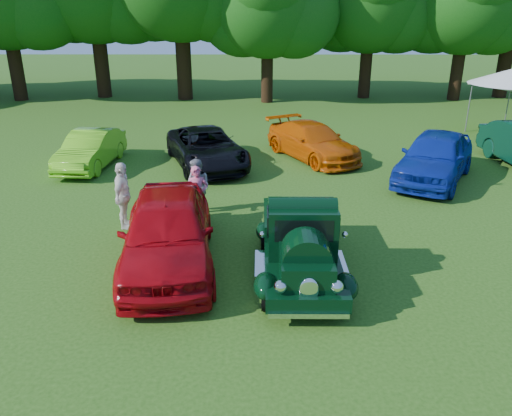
{
  "coord_description": "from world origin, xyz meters",
  "views": [
    {
      "loc": [
        -0.48,
        -9.43,
        5.52
      ],
      "look_at": [
        -0.55,
        1.67,
        1.1
      ],
      "focal_mm": 35.0,
      "sensor_mm": 36.0,
      "label": 1
    }
  ],
  "objects_px": {
    "hero_pickup": "(300,243)",
    "back_car_black": "(207,148)",
    "back_car_lime": "(91,149)",
    "back_car_blue": "(435,157)",
    "red_convertible": "(168,231)",
    "back_car_orange": "(312,141)",
    "spectator_white": "(123,196)",
    "spectator_pink": "(198,195)",
    "spectator_grey": "(198,187)"
  },
  "relations": [
    {
      "from": "back_car_black",
      "to": "spectator_pink",
      "type": "distance_m",
      "value": 5.38
    },
    {
      "from": "back_car_black",
      "to": "back_car_orange",
      "type": "distance_m",
      "value": 4.22
    },
    {
      "from": "spectator_white",
      "to": "back_car_black",
      "type": "bearing_deg",
      "value": -15.12
    },
    {
      "from": "back_car_black",
      "to": "spectator_white",
      "type": "height_order",
      "value": "spectator_white"
    },
    {
      "from": "back_car_black",
      "to": "spectator_pink",
      "type": "bearing_deg",
      "value": -106.46
    },
    {
      "from": "back_car_lime",
      "to": "back_car_blue",
      "type": "distance_m",
      "value": 12.41
    },
    {
      "from": "back_car_lime",
      "to": "spectator_white",
      "type": "distance_m",
      "value": 6.23
    },
    {
      "from": "back_car_lime",
      "to": "spectator_white",
      "type": "xyz_separation_m",
      "value": [
        2.68,
        -5.62,
        0.24
      ]
    },
    {
      "from": "back_car_lime",
      "to": "back_car_blue",
      "type": "xyz_separation_m",
      "value": [
        12.32,
        -1.52,
        0.18
      ]
    },
    {
      "from": "red_convertible",
      "to": "back_car_orange",
      "type": "bearing_deg",
      "value": 58.01
    },
    {
      "from": "back_car_orange",
      "to": "spectator_white",
      "type": "relative_size",
      "value": 2.6
    },
    {
      "from": "back_car_black",
      "to": "red_convertible",
      "type": "bearing_deg",
      "value": -110.2
    },
    {
      "from": "back_car_orange",
      "to": "back_car_blue",
      "type": "distance_m",
      "value": 4.8
    },
    {
      "from": "hero_pickup",
      "to": "spectator_pink",
      "type": "xyz_separation_m",
      "value": [
        -2.6,
        2.91,
        0.06
      ]
    },
    {
      "from": "spectator_pink",
      "to": "spectator_white",
      "type": "relative_size",
      "value": 0.88
    },
    {
      "from": "hero_pickup",
      "to": "back_car_blue",
      "type": "relative_size",
      "value": 0.88
    },
    {
      "from": "spectator_white",
      "to": "back_car_orange",
      "type": "bearing_deg",
      "value": -39.01
    },
    {
      "from": "back_car_lime",
      "to": "back_car_orange",
      "type": "bearing_deg",
      "value": 12.43
    },
    {
      "from": "back_car_lime",
      "to": "back_car_blue",
      "type": "relative_size",
      "value": 0.82
    },
    {
      "from": "red_convertible",
      "to": "spectator_pink",
      "type": "bearing_deg",
      "value": 74.35
    },
    {
      "from": "hero_pickup",
      "to": "back_car_orange",
      "type": "xyz_separation_m",
      "value": [
        1.19,
        9.37,
        -0.05
      ]
    },
    {
      "from": "spectator_pink",
      "to": "spectator_grey",
      "type": "height_order",
      "value": "spectator_grey"
    },
    {
      "from": "spectator_grey",
      "to": "hero_pickup",
      "type": "bearing_deg",
      "value": -16.95
    },
    {
      "from": "hero_pickup",
      "to": "back_car_blue",
      "type": "height_order",
      "value": "hero_pickup"
    },
    {
      "from": "hero_pickup",
      "to": "spectator_white",
      "type": "distance_m",
      "value": 5.18
    },
    {
      "from": "back_car_lime",
      "to": "spectator_pink",
      "type": "bearing_deg",
      "value": -44.51
    },
    {
      "from": "back_car_black",
      "to": "back_car_orange",
      "type": "relative_size",
      "value": 1.06
    },
    {
      "from": "back_car_orange",
      "to": "back_car_black",
      "type": "bearing_deg",
      "value": 166.19
    },
    {
      "from": "back_car_blue",
      "to": "spectator_pink",
      "type": "xyz_separation_m",
      "value": [
        -7.7,
        -3.69,
        -0.05
      ]
    },
    {
      "from": "hero_pickup",
      "to": "back_car_black",
      "type": "relative_size",
      "value": 0.87
    },
    {
      "from": "back_car_lime",
      "to": "back_car_blue",
      "type": "height_order",
      "value": "back_car_blue"
    },
    {
      "from": "back_car_orange",
      "to": "hero_pickup",
      "type": "bearing_deg",
      "value": -126.0
    },
    {
      "from": "back_car_orange",
      "to": "spectator_grey",
      "type": "height_order",
      "value": "spectator_grey"
    },
    {
      "from": "back_car_orange",
      "to": "spectator_white",
      "type": "bearing_deg",
      "value": -158.58
    },
    {
      "from": "red_convertible",
      "to": "spectator_pink",
      "type": "height_order",
      "value": "red_convertible"
    },
    {
      "from": "hero_pickup",
      "to": "spectator_grey",
      "type": "distance_m",
      "value": 4.4
    },
    {
      "from": "hero_pickup",
      "to": "back_car_lime",
      "type": "xyz_separation_m",
      "value": [
        -7.22,
        8.12,
        -0.07
      ]
    },
    {
      "from": "back_car_orange",
      "to": "spectator_grey",
      "type": "bearing_deg",
      "value": -152.07
    },
    {
      "from": "back_car_black",
      "to": "spectator_pink",
      "type": "relative_size",
      "value": 3.14
    },
    {
      "from": "back_car_black",
      "to": "spectator_white",
      "type": "distance_m",
      "value": 6.02
    },
    {
      "from": "spectator_pink",
      "to": "spectator_grey",
      "type": "bearing_deg",
      "value": 81.79
    },
    {
      "from": "hero_pickup",
      "to": "back_car_lime",
      "type": "bearing_deg",
      "value": 131.63
    },
    {
      "from": "back_car_orange",
      "to": "spectator_white",
      "type": "distance_m",
      "value": 8.95
    },
    {
      "from": "spectator_grey",
      "to": "back_car_black",
      "type": "bearing_deg",
      "value": 128.45
    },
    {
      "from": "red_convertible",
      "to": "spectator_pink",
      "type": "distance_m",
      "value": 2.59
    },
    {
      "from": "spectator_white",
      "to": "spectator_pink",
      "type": "bearing_deg",
      "value": -77.31
    },
    {
      "from": "back_car_blue",
      "to": "spectator_white",
      "type": "xyz_separation_m",
      "value": [
        -9.64,
        -4.1,
        0.06
      ]
    },
    {
      "from": "spectator_grey",
      "to": "spectator_white",
      "type": "relative_size",
      "value": 0.89
    },
    {
      "from": "red_convertible",
      "to": "back_car_orange",
      "type": "distance_m",
      "value": 9.94
    },
    {
      "from": "back_car_blue",
      "to": "spectator_white",
      "type": "bearing_deg",
      "value": -127.36
    }
  ]
}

